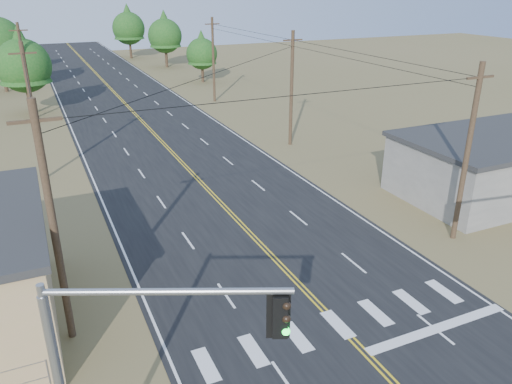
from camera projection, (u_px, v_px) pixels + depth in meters
road at (186, 167)px, 39.98m from camera, size 15.00×200.00×0.02m
building_right at (507, 164)px, 34.74m from camera, size 15.00×8.00×4.00m
utility_pole_left_near at (53, 226)px, 18.88m from camera, size 1.80×0.30×10.00m
utility_pole_left_mid at (33, 112)px, 35.67m from camera, size 1.80×0.30×10.00m
utility_pole_left_far at (25, 71)px, 52.45m from camera, size 1.80×0.30×10.00m
utility_pole_right_near at (467, 154)px, 26.92m from camera, size 1.80×0.30×10.00m
utility_pole_right_mid at (292, 88)px, 43.71m from camera, size 1.80×0.30×10.00m
utility_pole_right_far at (213, 59)px, 60.49m from camera, size 1.80×0.30×10.00m
signal_mast_left at (125, 370)px, 12.04m from camera, size 5.34×2.58×7.41m
tree_left_near at (23, 60)px, 54.17m from camera, size 5.81×5.81×9.68m
tree_left_far at (10, 40)px, 82.23m from camera, size 4.87×4.87×8.11m
tree_right_near at (202, 51)px, 72.74m from camera, size 4.51×4.51×7.51m
tree_right_mid at (165, 32)px, 85.75m from camera, size 5.77×5.77×9.62m
tree_right_far at (128, 25)px, 96.10m from camera, size 6.14×6.14×10.23m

